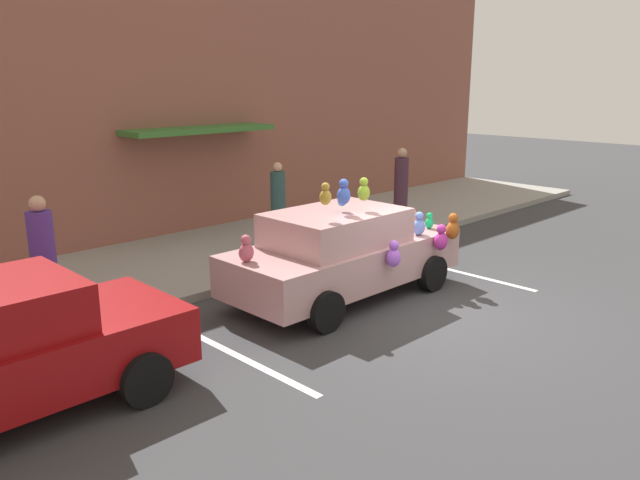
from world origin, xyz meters
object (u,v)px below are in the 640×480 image
object	(u,v)px
plush_covered_car	(344,252)
pedestrian_walking_past	(401,187)
pedestrian_by_lamp	(278,207)
teddy_bear_on_sidewalk	(288,235)
pedestrian_near_shopfront	(44,260)

from	to	relation	value
plush_covered_car	pedestrian_walking_past	distance (m)	5.73
plush_covered_car	pedestrian_walking_past	world-z (taller)	plush_covered_car
plush_covered_car	pedestrian_by_lamp	xyz separation A→B (m)	(1.12, 2.99, 0.19)
teddy_bear_on_sidewalk	pedestrian_walking_past	bearing A→B (deg)	3.06
plush_covered_car	pedestrian_by_lamp	distance (m)	3.20
teddy_bear_on_sidewalk	pedestrian_near_shopfront	size ratio (longest dim) A/B	0.40
teddy_bear_on_sidewalk	pedestrian_by_lamp	bearing A→B (deg)	74.02
pedestrian_walking_past	pedestrian_by_lamp	xyz separation A→B (m)	(-3.91, 0.26, -0.01)
pedestrian_walking_past	pedestrian_by_lamp	size ratio (longest dim) A/B	1.02
pedestrian_near_shopfront	teddy_bear_on_sidewalk	bearing A→B (deg)	1.58
pedestrian_near_shopfront	pedestrian_by_lamp	xyz separation A→B (m)	(5.22, 0.61, -0.01)
teddy_bear_on_sidewalk	pedestrian_walking_past	size ratio (longest dim) A/B	0.41
pedestrian_near_shopfront	pedestrian_walking_past	world-z (taller)	pedestrian_near_shopfront
teddy_bear_on_sidewalk	pedestrian_walking_past	distance (m)	4.09
plush_covered_car	pedestrian_by_lamp	world-z (taller)	plush_covered_car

